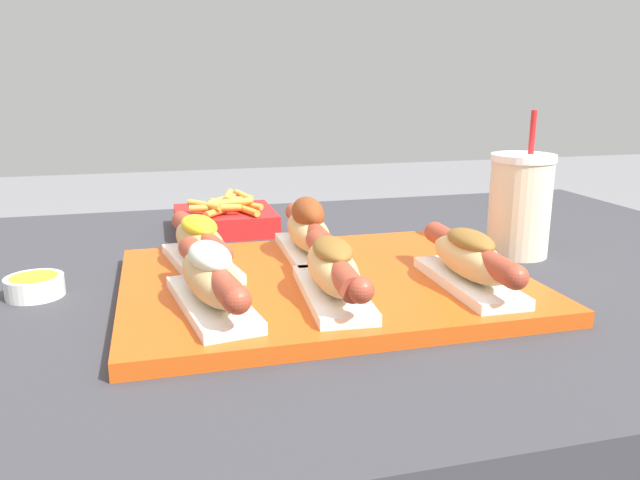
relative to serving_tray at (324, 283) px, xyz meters
The scene contains 9 objects.
serving_tray is the anchor object (origin of this frame).
hot_dog_0 0.16m from the serving_tray, 152.00° to the right, with size 0.09×0.22×0.07m.
hot_dog_1 0.09m from the serving_tray, 95.85° to the right, with size 0.07×0.22×0.07m.
hot_dog_2 0.17m from the serving_tray, 27.58° to the right, with size 0.06×0.22×0.07m.
hot_dog_3 0.16m from the serving_tray, 152.28° to the left, with size 0.09×0.21×0.07m.
hot_dog_4 0.10m from the serving_tray, 88.65° to the left, with size 0.06×0.22×0.08m.
sauce_bowl 0.34m from the serving_tray, 168.65° to the left, with size 0.07×0.07×0.02m.
drink_cup 0.33m from the serving_tray, 14.57° to the left, with size 0.09×0.09×0.21m.
fries_basket 0.34m from the serving_tray, 103.51° to the left, with size 0.16×0.15×0.06m.
Camera 1 is at (-0.18, -0.78, 0.96)m, focal length 35.00 mm.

